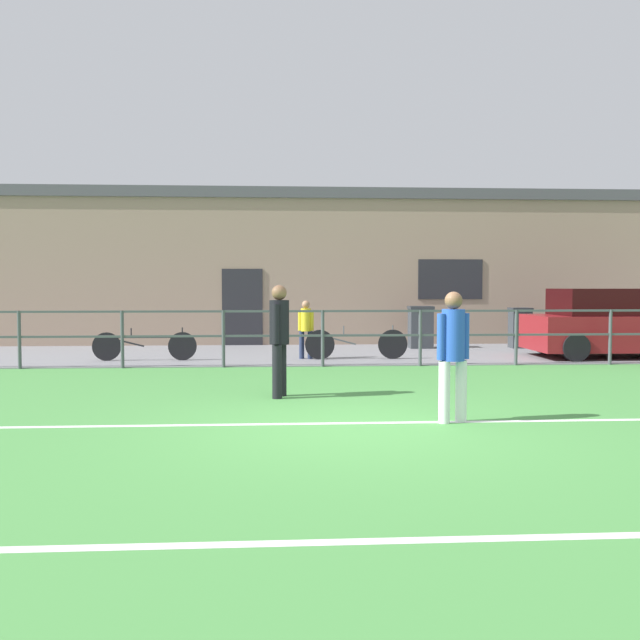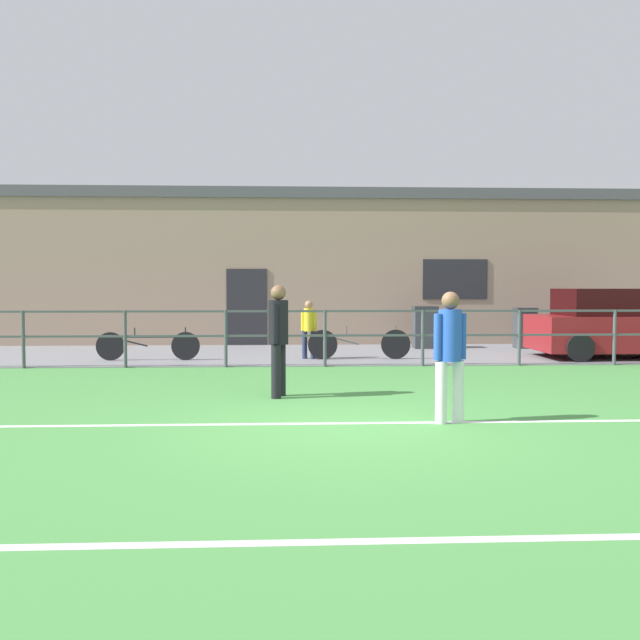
# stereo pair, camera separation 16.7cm
# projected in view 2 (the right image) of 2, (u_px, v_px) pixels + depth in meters

# --- Properties ---
(ground) EXTENTS (60.00, 44.00, 0.04)m
(ground) POSITION_uv_depth(u_px,v_px,m) (353.00, 428.00, 8.07)
(ground) COLOR #478C42
(field_line_touchline) EXTENTS (36.00, 0.11, 0.00)m
(field_line_touchline) POSITION_uv_depth(u_px,v_px,m) (351.00, 423.00, 8.27)
(field_line_touchline) COLOR white
(field_line_touchline) RESTS_ON ground
(field_line_hash) EXTENTS (36.00, 0.11, 0.00)m
(field_line_hash) POSITION_uv_depth(u_px,v_px,m) (406.00, 541.00, 4.46)
(field_line_hash) COLOR white
(field_line_hash) RESTS_ON ground
(pavement_strip) EXTENTS (48.00, 5.00, 0.02)m
(pavement_strip) POSITION_uv_depth(u_px,v_px,m) (319.00, 354.00, 16.55)
(pavement_strip) COLOR slate
(pavement_strip) RESTS_ON ground
(perimeter_fence) EXTENTS (36.07, 0.07, 1.15)m
(perimeter_fence) POSITION_uv_depth(u_px,v_px,m) (325.00, 330.00, 14.02)
(perimeter_fence) COLOR #474C51
(perimeter_fence) RESTS_ON ground
(clubhouse_facade) EXTENTS (28.00, 2.56, 4.33)m
(clubhouse_facade) POSITION_uv_depth(u_px,v_px,m) (313.00, 267.00, 20.13)
(clubhouse_facade) COLOR gray
(clubhouse_facade) RESTS_ON ground
(player_goalkeeper) EXTENTS (0.29, 0.44, 1.65)m
(player_goalkeeper) POSITION_uv_depth(u_px,v_px,m) (278.00, 334.00, 10.17)
(player_goalkeeper) COLOR black
(player_goalkeeper) RESTS_ON ground
(player_striker) EXTENTS (0.42, 0.28, 1.57)m
(player_striker) POSITION_uv_depth(u_px,v_px,m) (450.00, 349.00, 8.26)
(player_striker) COLOR white
(player_striker) RESTS_ON ground
(spectator_child) EXTENTS (0.35, 0.23, 1.29)m
(spectator_child) POSITION_uv_depth(u_px,v_px,m) (309.00, 326.00, 15.36)
(spectator_child) COLOR #232D4C
(spectator_child) RESTS_ON pavement_strip
(parked_car_red) EXTENTS (3.90, 1.89, 1.55)m
(parked_car_red) POSITION_uv_depth(u_px,v_px,m) (619.00, 325.00, 15.64)
(parked_car_red) COLOR maroon
(parked_car_red) RESTS_ON pavement_strip
(bicycle_parked_0) EXTENTS (2.27, 0.04, 0.75)m
(bicycle_parked_0) POSITION_uv_depth(u_px,v_px,m) (359.00, 344.00, 15.27)
(bicycle_parked_0) COLOR black
(bicycle_parked_0) RESTS_ON pavement_strip
(bicycle_parked_1) EXTENTS (2.24, 0.04, 0.72)m
(bicycle_parked_1) POSITION_uv_depth(u_px,v_px,m) (148.00, 345.00, 15.05)
(bicycle_parked_1) COLOR black
(bicycle_parked_1) RESTS_ON pavement_strip
(trash_bin_0) EXTENTS (0.54, 0.46, 1.05)m
(trash_bin_0) POSITION_uv_depth(u_px,v_px,m) (525.00, 328.00, 17.98)
(trash_bin_0) COLOR #33383D
(trash_bin_0) RESTS_ON pavement_strip
(trash_bin_1) EXTENTS (0.62, 0.53, 1.09)m
(trash_bin_1) POSITION_uv_depth(u_px,v_px,m) (425.00, 327.00, 17.96)
(trash_bin_1) COLOR #33383D
(trash_bin_1) RESTS_ON pavement_strip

